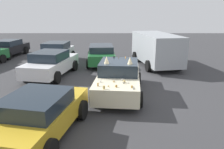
{
  "coord_description": "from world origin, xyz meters",
  "views": [
    {
      "loc": [
        -9.48,
        0.29,
        3.6
      ],
      "look_at": [
        0.0,
        0.3,
        0.9
      ],
      "focal_mm": 35.16,
      "sensor_mm": 36.0,
      "label": 1
    }
  ],
  "objects_px": {
    "parked_sedan_far_right": "(56,52)",
    "parked_sedan_row_back_far": "(51,63)",
    "parked_sedan_behind_left": "(101,54)",
    "art_car_decorated": "(119,78)",
    "parked_sedan_behind_right": "(7,48)",
    "parked_sedan_far_left": "(39,114)",
    "parked_van_near_left": "(156,48)"
  },
  "relations": [
    {
      "from": "parked_sedan_far_right",
      "to": "parked_sedan_row_back_far",
      "type": "bearing_deg",
      "value": 13.61
    },
    {
      "from": "parked_sedan_behind_left",
      "to": "parked_sedan_row_back_far",
      "type": "distance_m",
      "value": 4.19
    },
    {
      "from": "art_car_decorated",
      "to": "parked_sedan_far_right",
      "type": "height_order",
      "value": "art_car_decorated"
    },
    {
      "from": "parked_sedan_behind_right",
      "to": "art_car_decorated",
      "type": "bearing_deg",
      "value": 52.93
    },
    {
      "from": "parked_sedan_far_left",
      "to": "parked_sedan_behind_left",
      "type": "bearing_deg",
      "value": 3.31
    },
    {
      "from": "art_car_decorated",
      "to": "parked_van_near_left",
      "type": "distance_m",
      "value": 6.17
    },
    {
      "from": "parked_van_near_left",
      "to": "parked_sedan_far_right",
      "type": "xyz_separation_m",
      "value": [
        0.89,
        7.15,
        -0.47
      ]
    },
    {
      "from": "parked_sedan_row_back_far",
      "to": "parked_sedan_far_right",
      "type": "distance_m",
      "value": 3.55
    },
    {
      "from": "parked_van_near_left",
      "to": "parked_sedan_row_back_far",
      "type": "xyz_separation_m",
      "value": [
        -2.61,
        6.56,
        -0.49
      ]
    },
    {
      "from": "parked_sedan_row_back_far",
      "to": "parked_sedan_far_left",
      "type": "xyz_separation_m",
      "value": [
        -6.48,
        -1.38,
        -0.04
      ]
    },
    {
      "from": "parked_van_near_left",
      "to": "parked_sedan_far_right",
      "type": "relative_size",
      "value": 1.31
    },
    {
      "from": "art_car_decorated",
      "to": "parked_sedan_far_left",
      "type": "height_order",
      "value": "art_car_decorated"
    },
    {
      "from": "parked_sedan_behind_right",
      "to": "parked_sedan_row_back_far",
      "type": "height_order",
      "value": "parked_sedan_row_back_far"
    },
    {
      "from": "parked_sedan_far_right",
      "to": "parked_sedan_far_left",
      "type": "bearing_deg",
      "value": 15.26
    },
    {
      "from": "parked_sedan_row_back_far",
      "to": "parked_sedan_far_right",
      "type": "xyz_separation_m",
      "value": [
        3.5,
        0.59,
        0.02
      ]
    },
    {
      "from": "parked_sedan_row_back_far",
      "to": "art_car_decorated",
      "type": "bearing_deg",
      "value": -116.25
    },
    {
      "from": "art_car_decorated",
      "to": "parked_sedan_row_back_far",
      "type": "distance_m",
      "value": 4.8
    },
    {
      "from": "parked_sedan_behind_left",
      "to": "parked_sedan_behind_right",
      "type": "distance_m",
      "value": 8.48
    },
    {
      "from": "parked_van_near_left",
      "to": "parked_sedan_far_right",
      "type": "height_order",
      "value": "parked_van_near_left"
    },
    {
      "from": "parked_van_near_left",
      "to": "parked_sedan_row_back_far",
      "type": "distance_m",
      "value": 7.08
    },
    {
      "from": "art_car_decorated",
      "to": "parked_van_near_left",
      "type": "bearing_deg",
      "value": 159.04
    },
    {
      "from": "art_car_decorated",
      "to": "parked_sedan_far_left",
      "type": "xyz_separation_m",
      "value": [
        -3.59,
        2.46,
        -0.04
      ]
    },
    {
      "from": "parked_sedan_behind_right",
      "to": "parked_sedan_far_right",
      "type": "xyz_separation_m",
      "value": [
        -2.37,
        -4.7,
        0.06
      ]
    },
    {
      "from": "art_car_decorated",
      "to": "parked_sedan_behind_right",
      "type": "bearing_deg",
      "value": -128.51
    },
    {
      "from": "parked_sedan_behind_right",
      "to": "parked_sedan_far_left",
      "type": "bearing_deg",
      "value": 35.14
    },
    {
      "from": "parked_sedan_row_back_far",
      "to": "parked_sedan_far_left",
      "type": "distance_m",
      "value": 6.63
    },
    {
      "from": "parked_sedan_behind_right",
      "to": "parked_sedan_far_left",
      "type": "xyz_separation_m",
      "value": [
        -12.36,
        -6.66,
        0.01
      ]
    },
    {
      "from": "parked_sedan_far_left",
      "to": "parked_sedan_far_right",
      "type": "distance_m",
      "value": 10.18
    },
    {
      "from": "parked_van_near_left",
      "to": "parked_sedan_row_back_far",
      "type": "bearing_deg",
      "value": -77.99
    },
    {
      "from": "parked_sedan_row_back_far",
      "to": "parked_sedan_far_left",
      "type": "relative_size",
      "value": 1.08
    },
    {
      "from": "parked_sedan_behind_right",
      "to": "parked_van_near_left",
      "type": "bearing_deg",
      "value": 81.42
    },
    {
      "from": "parked_sedan_far_right",
      "to": "parked_sedan_behind_right",
      "type": "bearing_deg",
      "value": -112.68
    }
  ]
}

